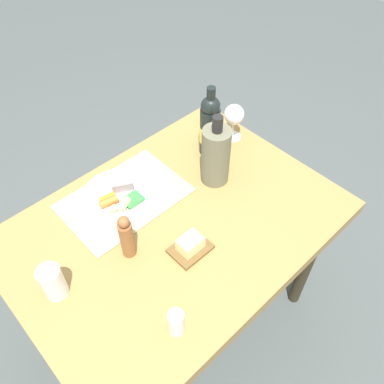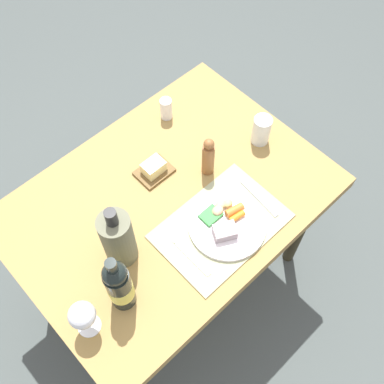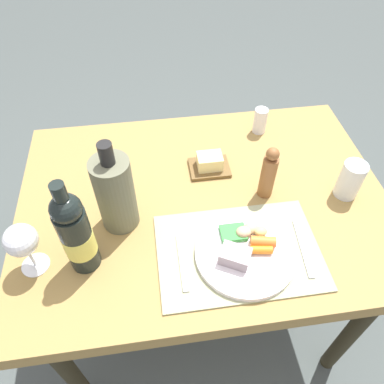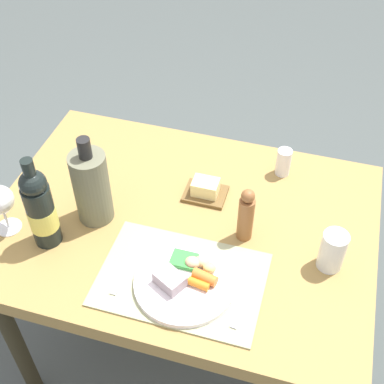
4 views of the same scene
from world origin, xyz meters
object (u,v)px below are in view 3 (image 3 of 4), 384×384
at_px(water_tumbler, 349,182).
at_px(butter_dish, 210,164).
at_px(dining_table, 203,213).
at_px(fork, 182,262).
at_px(cooler_bottle, 115,193).
at_px(pepper_mill, 268,173).
at_px(dinner_plate, 245,251).
at_px(salt_shaker, 260,121).
at_px(wine_bottle, 76,233).
at_px(wine_glass, 21,241).
at_px(knife, 303,248).

relative_size(water_tumbler, butter_dish, 0.93).
distance_m(dining_table, fork, 0.26).
height_order(fork, cooler_bottle, cooler_bottle).
height_order(dining_table, cooler_bottle, cooler_bottle).
distance_m(fork, pepper_mill, 0.36).
bearing_deg(fork, dining_table, 67.54).
bearing_deg(dinner_plate, butter_dish, 96.25).
distance_m(salt_shaker, pepper_mill, 0.31).
bearing_deg(dining_table, cooler_bottle, -168.03).
distance_m(cooler_bottle, pepper_mill, 0.44).
relative_size(water_tumbler, pepper_mill, 0.67).
distance_m(salt_shaker, wine_bottle, 0.76).
distance_m(salt_shaker, butter_dish, 0.27).
xyz_separation_m(dinner_plate, wine_bottle, (-0.42, 0.04, 0.11)).
relative_size(cooler_bottle, butter_dish, 2.24).
height_order(fork, salt_shaker, salt_shaker).
bearing_deg(salt_shaker, butter_dish, -141.44).
bearing_deg(water_tumbler, fork, -161.41).
relative_size(wine_glass, water_tumbler, 1.31).
bearing_deg(fork, pepper_mill, 37.66).
xyz_separation_m(knife, butter_dish, (-0.20, 0.34, 0.01)).
relative_size(wine_glass, pepper_mill, 0.87).
distance_m(knife, wine_bottle, 0.60).
xyz_separation_m(cooler_bottle, pepper_mill, (0.44, 0.04, -0.03)).
bearing_deg(pepper_mill, salt_shaker, 78.39).
bearing_deg(water_tumbler, dining_table, 174.10).
bearing_deg(fork, cooler_bottle, 133.56).
relative_size(dining_table, pepper_mill, 6.19).
bearing_deg(wine_bottle, dinner_plate, -5.34).
relative_size(water_tumbler, cooler_bottle, 0.42).
xyz_separation_m(wine_glass, water_tumbler, (0.91, 0.13, -0.06)).
xyz_separation_m(knife, wine_glass, (-0.72, 0.05, 0.10)).
xyz_separation_m(dining_table, pepper_mill, (0.19, -0.01, 0.16)).
relative_size(wine_bottle, cooler_bottle, 1.03).
bearing_deg(knife, wine_glass, -178.73).
xyz_separation_m(salt_shaker, butter_dish, (-0.21, -0.17, -0.02)).
bearing_deg(water_tumbler, wine_glass, -172.07).
bearing_deg(wine_glass, knife, -4.14).
relative_size(dining_table, dinner_plate, 4.20).
xyz_separation_m(dinner_plate, knife, (0.16, -0.01, -0.01)).
distance_m(fork, cooler_bottle, 0.26).
bearing_deg(dinner_plate, salt_shaker, 70.94).
xyz_separation_m(wine_glass, cooler_bottle, (0.23, 0.12, 0.01)).
height_order(dinner_plate, salt_shaker, salt_shaker).
bearing_deg(dinner_plate, wine_bottle, 174.66).
xyz_separation_m(fork, cooler_bottle, (-0.16, 0.17, 0.11)).
relative_size(knife, pepper_mill, 1.01).
relative_size(dinner_plate, pepper_mill, 1.47).
bearing_deg(salt_shaker, wine_glass, -147.65).
bearing_deg(salt_shaker, cooler_bottle, -145.66).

